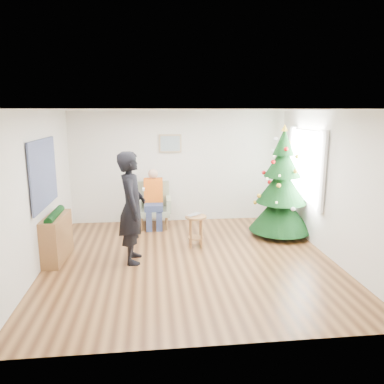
{
  "coord_description": "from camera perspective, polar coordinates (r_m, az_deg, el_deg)",
  "views": [
    {
      "loc": [
        -0.65,
        -6.19,
        2.58
      ],
      "look_at": [
        0.1,
        0.6,
        1.1
      ],
      "focal_mm": 35.0,
      "sensor_mm": 36.0,
      "label": 1
    }
  ],
  "objects": [
    {
      "name": "framed_picture",
      "position": [
        8.69,
        -3.35,
        7.39
      ],
      "size": [
        0.52,
        0.05,
        0.42
      ],
      "color": "tan",
      "rests_on": "wall_back"
    },
    {
      "name": "window_panel",
      "position": [
        7.91,
        17.03,
        3.84
      ],
      "size": [
        0.04,
        1.3,
        1.4
      ],
      "primitive_type": "cube",
      "color": "white",
      "rests_on": "wall_right"
    },
    {
      "name": "tapestry",
      "position": [
        6.81,
        -21.66,
        2.67
      ],
      "size": [
        0.03,
        1.5,
        1.15
      ],
      "primitive_type": "cube",
      "color": "black",
      "rests_on": "wall_left"
    },
    {
      "name": "curtains",
      "position": [
        7.9,
        16.83,
        3.84
      ],
      "size": [
        0.05,
        1.75,
        1.5
      ],
      "color": "white",
      "rests_on": "wall_right"
    },
    {
      "name": "seated_person",
      "position": [
        8.41,
        -5.88,
        -0.92
      ],
      "size": [
        0.43,
        0.62,
        1.32
      ],
      "rotation": [
        0.0,
        0.0,
        -0.02
      ],
      "color": "navy",
      "rests_on": "armchair"
    },
    {
      "name": "wall_front",
      "position": [
        3.96,
        3.53,
        -6.65
      ],
      "size": [
        5.0,
        0.0,
        5.0
      ],
      "primitive_type": "plane",
      "rotation": [
        -1.57,
        0.0,
        0.0
      ],
      "color": "silver",
      "rests_on": "floor"
    },
    {
      "name": "floor",
      "position": [
        6.73,
        -0.29,
        -10.3
      ],
      "size": [
        5.0,
        5.0,
        0.0
      ],
      "primitive_type": "plane",
      "color": "brown",
      "rests_on": "ground"
    },
    {
      "name": "ceiling",
      "position": [
        6.22,
        -0.31,
        12.42
      ],
      "size": [
        5.0,
        5.0,
        0.0
      ],
      "primitive_type": "plane",
      "rotation": [
        3.14,
        0.0,
        0.0
      ],
      "color": "white",
      "rests_on": "wall_back"
    },
    {
      "name": "game_controller",
      "position": [
        6.36,
        -7.4,
        0.41
      ],
      "size": [
        0.04,
        0.13,
        0.04
      ],
      "primitive_type": "cube",
      "rotation": [
        0.0,
        0.0,
        0.02
      ],
      "color": "white",
      "rests_on": "standing_man"
    },
    {
      "name": "christmas_tree",
      "position": [
        7.95,
        13.5,
        0.76
      ],
      "size": [
        1.29,
        1.29,
        2.33
      ],
      "rotation": [
        0.0,
        0.0,
        0.31
      ],
      "color": "#3F2816",
      "rests_on": "floor"
    },
    {
      "name": "wall_right",
      "position": [
        7.06,
        20.32,
        1.02
      ],
      "size": [
        0.0,
        5.0,
        5.0
      ],
      "primitive_type": "plane",
      "rotation": [
        1.57,
        0.0,
        -1.57
      ],
      "color": "silver",
      "rests_on": "floor"
    },
    {
      "name": "standing_man",
      "position": [
        6.47,
        -9.14,
        -2.37
      ],
      "size": [
        0.47,
        0.71,
        1.93
      ],
      "primitive_type": "imported",
      "rotation": [
        0.0,
        0.0,
        1.59
      ],
      "color": "black",
      "rests_on": "floor"
    },
    {
      "name": "armchair",
      "position": [
        8.54,
        -5.83,
        -2.83
      ],
      "size": [
        0.78,
        0.71,
        1.0
      ],
      "rotation": [
        0.0,
        0.0,
        -0.02
      ],
      "color": "gray",
      "rests_on": "floor"
    },
    {
      "name": "wall_left",
      "position": [
        6.58,
        -22.49,
        0.08
      ],
      "size": [
        0.0,
        5.0,
        5.0
      ],
      "primitive_type": "plane",
      "rotation": [
        1.57,
        0.0,
        1.57
      ],
      "color": "silver",
      "rests_on": "floor"
    },
    {
      "name": "laptop",
      "position": [
        7.16,
        0.58,
        -3.56
      ],
      "size": [
        0.4,
        0.39,
        0.03
      ],
      "primitive_type": "imported",
      "rotation": [
        0.0,
        0.0,
        0.74
      ],
      "color": "silver",
      "rests_on": "stool"
    },
    {
      "name": "stool",
      "position": [
        7.25,
        0.57,
        -5.96
      ],
      "size": [
        0.41,
        0.41,
        0.62
      ],
      "rotation": [
        0.0,
        0.0,
        0.39
      ],
      "color": "brown",
      "rests_on": "floor"
    },
    {
      "name": "console",
      "position": [
        7.03,
        -19.93,
        -6.6
      ],
      "size": [
        0.35,
        1.01,
        0.8
      ],
      "primitive_type": "cube",
      "rotation": [
        0.0,
        0.0,
        -0.05
      ],
      "color": "brown",
      "rests_on": "floor"
    },
    {
      "name": "garland",
      "position": [
        6.91,
        -20.18,
        -3.29
      ],
      "size": [
        0.14,
        0.9,
        0.14
      ],
      "primitive_type": "cylinder",
      "rotation": [
        1.57,
        0.0,
        0.0
      ],
      "color": "black",
      "rests_on": "console"
    },
    {
      "name": "wall_back",
      "position": [
        8.8,
        -2.01,
        3.86
      ],
      "size": [
        5.0,
        0.0,
        5.0
      ],
      "primitive_type": "plane",
      "rotation": [
        1.57,
        0.0,
        0.0
      ],
      "color": "silver",
      "rests_on": "floor"
    }
  ]
}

